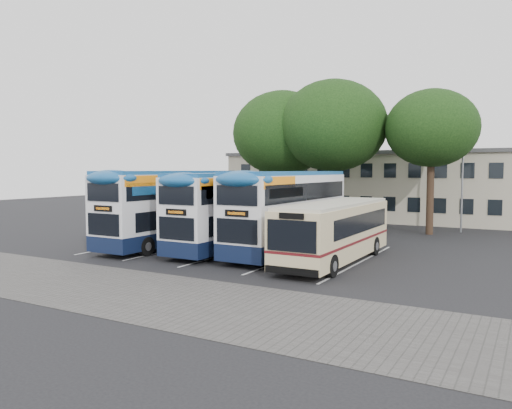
{
  "coord_description": "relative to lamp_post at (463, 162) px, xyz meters",
  "views": [
    {
      "loc": [
        10.76,
        -18.73,
        4.56
      ],
      "look_at": [
        -2.67,
        5.0,
        2.66
      ],
      "focal_mm": 35.0,
      "sensor_mm": 36.0,
      "label": 1
    }
  ],
  "objects": [
    {
      "name": "ground",
      "position": [
        -6.0,
        -19.97,
        -5.08
      ],
      "size": [
        120.0,
        120.0,
        0.0
      ],
      "primitive_type": "plane",
      "color": "black",
      "rests_on": "ground"
    },
    {
      "name": "paving_strip",
      "position": [
        -8.0,
        -24.97,
        -5.08
      ],
      "size": [
        40.0,
        6.0,
        0.01
      ],
      "primitive_type": "cube",
      "color": "#595654",
      "rests_on": "ground"
    },
    {
      "name": "bay_lines",
      "position": [
        -9.75,
        -14.97,
        -5.08
      ],
      "size": [
        14.12,
        11.0,
        0.01
      ],
      "color": "silver",
      "rests_on": "ground"
    },
    {
      "name": "depot_building",
      "position": [
        -6.0,
        7.02,
        -1.93
      ],
      "size": [
        32.4,
        8.4,
        6.2
      ],
      "color": "beige",
      "rests_on": "ground"
    },
    {
      "name": "lamp_post",
      "position": [
        0.0,
        0.0,
        0.0
      ],
      "size": [
        0.25,
        1.05,
        9.06
      ],
      "color": "gray",
      "rests_on": "ground"
    },
    {
      "name": "tree_left",
      "position": [
        -13.46,
        -2.15,
        2.43
      ],
      "size": [
        8.04,
        8.04,
        10.94
      ],
      "color": "black",
      "rests_on": "ground"
    },
    {
      "name": "tree_mid",
      "position": [
        -8.85,
        -2.82,
        2.78
      ],
      "size": [
        8.12,
        8.12,
        11.33
      ],
      "color": "black",
      "rests_on": "ground"
    },
    {
      "name": "tree_right",
      "position": [
        -1.8,
        -2.24,
        2.34
      ],
      "size": [
        6.38,
        6.38,
        10.17
      ],
      "color": "black",
      "rests_on": "ground"
    },
    {
      "name": "bus_dd_left",
      "position": [
        -14.33,
        -15.24,
        -2.61
      ],
      "size": [
        2.62,
        10.8,
        4.5
      ],
      "color": "#0F1937",
      "rests_on": "ground"
    },
    {
      "name": "bus_dd_mid",
      "position": [
        -10.27,
        -14.62,
        -2.67
      ],
      "size": [
        2.55,
        10.51,
        4.38
      ],
      "color": "#0F1937",
      "rests_on": "ground"
    },
    {
      "name": "bus_dd_right",
      "position": [
        -7.06,
        -14.19,
        -2.62
      ],
      "size": [
        2.6,
        10.73,
        4.47
      ],
      "color": "#0F1937",
      "rests_on": "ground"
    },
    {
      "name": "bus_single",
      "position": [
        -3.85,
        -15.52,
        -3.4
      ],
      "size": [
        2.54,
        9.98,
        2.97
      ],
      "color": "beige",
      "rests_on": "ground"
    }
  ]
}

